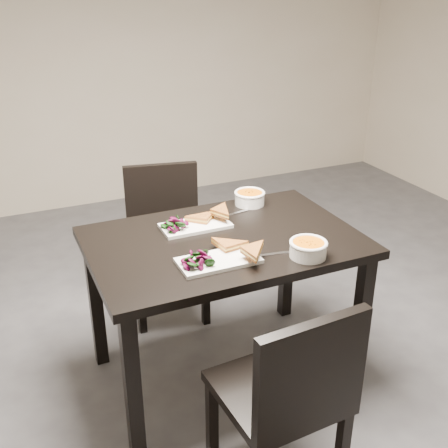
{
  "coord_description": "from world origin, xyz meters",
  "views": [
    {
      "loc": [
        -1.14,
        -2.02,
        1.82
      ],
      "look_at": [
        -0.25,
        -0.01,
        0.82
      ],
      "focal_mm": 43.82,
      "sensor_mm": 36.0,
      "label": 1
    }
  ],
  "objects_px": {
    "chair_near": "(290,393)",
    "plate_near": "(218,261)",
    "plate_far": "(196,226)",
    "soup_bowl_far": "(250,197)",
    "table": "(224,258)",
    "soup_bowl_near": "(308,248)",
    "chair_far": "(165,231)"
  },
  "relations": [
    {
      "from": "chair_near",
      "to": "plate_near",
      "type": "bearing_deg",
      "value": 91.02
    },
    {
      "from": "plate_far",
      "to": "soup_bowl_far",
      "type": "xyz_separation_m",
      "value": [
        0.36,
        0.15,
        0.03
      ]
    },
    {
      "from": "table",
      "to": "plate_near",
      "type": "xyz_separation_m",
      "value": [
        -0.11,
        -0.2,
        0.11
      ]
    },
    {
      "from": "soup_bowl_near",
      "to": "plate_near",
      "type": "bearing_deg",
      "value": 164.07
    },
    {
      "from": "plate_far",
      "to": "table",
      "type": "bearing_deg",
      "value": -65.15
    },
    {
      "from": "table",
      "to": "plate_near",
      "type": "height_order",
      "value": "plate_near"
    },
    {
      "from": "soup_bowl_near",
      "to": "chair_near",
      "type": "bearing_deg",
      "value": -126.87
    },
    {
      "from": "plate_near",
      "to": "plate_far",
      "type": "xyz_separation_m",
      "value": [
        0.04,
        0.36,
        -0.0
      ]
    },
    {
      "from": "chair_near",
      "to": "soup_bowl_far",
      "type": "distance_m",
      "value": 1.14
    },
    {
      "from": "soup_bowl_near",
      "to": "table",
      "type": "bearing_deg",
      "value": 129.67
    },
    {
      "from": "soup_bowl_near",
      "to": "soup_bowl_far",
      "type": "height_order",
      "value": "same"
    },
    {
      "from": "chair_near",
      "to": "plate_far",
      "type": "height_order",
      "value": "chair_near"
    },
    {
      "from": "chair_near",
      "to": "soup_bowl_far",
      "type": "height_order",
      "value": "chair_near"
    },
    {
      "from": "table",
      "to": "soup_bowl_far",
      "type": "height_order",
      "value": "soup_bowl_far"
    },
    {
      "from": "chair_near",
      "to": "plate_near",
      "type": "distance_m",
      "value": 0.6
    },
    {
      "from": "chair_near",
      "to": "plate_far",
      "type": "bearing_deg",
      "value": 86.78
    },
    {
      "from": "soup_bowl_far",
      "to": "chair_far",
      "type": "bearing_deg",
      "value": 128.85
    },
    {
      "from": "soup_bowl_near",
      "to": "plate_far",
      "type": "height_order",
      "value": "soup_bowl_near"
    },
    {
      "from": "chair_near",
      "to": "chair_far",
      "type": "height_order",
      "value": "same"
    },
    {
      "from": "plate_near",
      "to": "soup_bowl_far",
      "type": "relative_size",
      "value": 2.12
    },
    {
      "from": "chair_near",
      "to": "soup_bowl_near",
      "type": "bearing_deg",
      "value": 49.75
    },
    {
      "from": "chair_far",
      "to": "soup_bowl_near",
      "type": "bearing_deg",
      "value": -62.73
    },
    {
      "from": "table",
      "to": "soup_bowl_far",
      "type": "bearing_deg",
      "value": 47.77
    },
    {
      "from": "table",
      "to": "chair_far",
      "type": "distance_m",
      "value": 0.74
    },
    {
      "from": "plate_far",
      "to": "chair_far",
      "type": "bearing_deg",
      "value": 87.39
    },
    {
      "from": "table",
      "to": "plate_near",
      "type": "distance_m",
      "value": 0.25
    },
    {
      "from": "soup_bowl_far",
      "to": "plate_near",
      "type": "bearing_deg",
      "value": -127.82
    },
    {
      "from": "plate_near",
      "to": "soup_bowl_far",
      "type": "xyz_separation_m",
      "value": [
        0.39,
        0.51,
        0.03
      ]
    },
    {
      "from": "chair_near",
      "to": "chair_far",
      "type": "xyz_separation_m",
      "value": [
        0.02,
        1.45,
        0.0
      ]
    },
    {
      "from": "chair_far",
      "to": "soup_bowl_far",
      "type": "distance_m",
      "value": 0.61
    },
    {
      "from": "table",
      "to": "chair_near",
      "type": "distance_m",
      "value": 0.75
    },
    {
      "from": "chair_near",
      "to": "chair_far",
      "type": "bearing_deg",
      "value": 85.71
    }
  ]
}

